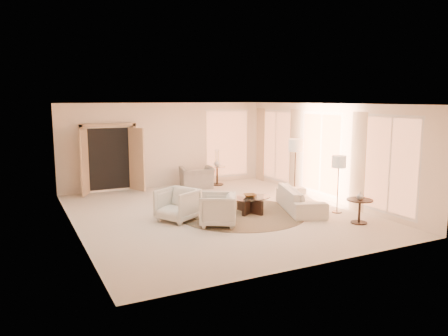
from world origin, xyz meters
name	(u,v)px	position (x,y,z in m)	size (l,w,h in m)	color
room	(217,160)	(0.00, 0.00, 1.40)	(7.04, 8.04, 2.83)	beige
windows_right	(322,154)	(3.45, 0.10, 1.35)	(0.10, 6.40, 2.40)	#ED915E
window_back_corner	(227,143)	(2.30, 3.95, 1.35)	(1.70, 0.10, 2.40)	#ED915E
curtains_right	(302,152)	(3.40, 1.00, 1.30)	(0.06, 5.20, 2.60)	beige
french_doors	(110,159)	(-1.90, 3.82, 1.07)	(1.95, 0.66, 2.16)	tan
area_rug	(241,214)	(0.53, -0.33, 0.01)	(3.32, 3.32, 0.01)	#403323
sofa	(300,199)	(2.09, -0.73, 0.31)	(2.11, 0.83, 0.62)	silver
armchair_left	(177,203)	(-1.15, -0.19, 0.43)	(0.84, 0.79, 0.86)	silver
armchair_right	(218,208)	(-0.46, -1.00, 0.42)	(0.81, 0.76, 0.83)	silver
accent_chair	(197,174)	(0.81, 3.26, 0.46)	(1.06, 0.69, 0.92)	gray
coffee_table	(250,203)	(0.77, -0.35, 0.26)	(1.41, 1.41, 0.42)	black
end_table	(360,207)	(2.63, -2.33, 0.40)	(0.61, 0.61, 0.58)	black
side_table	(217,174)	(1.63, 3.40, 0.39)	(0.56, 0.56, 0.65)	#2E251A
floor_lamp_near	(296,148)	(2.90, 0.66, 1.49)	(0.42, 0.42, 1.75)	#2E251A
floor_lamp_far	(339,164)	(2.83, -1.32, 1.27)	(0.36, 0.36, 1.49)	#2E251A
bowl	(250,196)	(0.77, -0.35, 0.46)	(0.33, 0.33, 0.08)	brown
end_vase	(360,196)	(2.63, -2.33, 0.67)	(0.18, 0.18, 0.19)	silver
side_vase	(217,163)	(1.63, 3.40, 0.76)	(0.23, 0.23, 0.24)	silver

